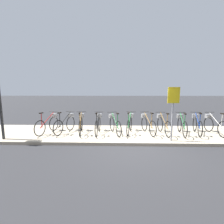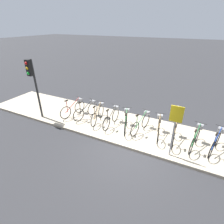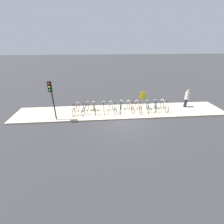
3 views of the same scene
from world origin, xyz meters
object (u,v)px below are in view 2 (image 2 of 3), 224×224
(parked_bicycle_7, at_px, (175,132))
(sign_post, at_px, (175,123))
(parked_bicycle_2, at_px, (98,113))
(parked_bicycle_9, at_px, (216,141))
(parked_bicycle_5, at_px, (142,122))
(parked_bicycle_1, at_px, (87,110))
(parked_bicycle_0, at_px, (74,107))
(parked_bicycle_4, at_px, (126,120))
(traffic_light, at_px, (32,77))
(parked_bicycle_8, at_px, (196,137))
(parked_bicycle_3, at_px, (112,117))
(parked_bicycle_6, at_px, (159,127))

(parked_bicycle_7, relative_size, sign_post, 0.79)
(parked_bicycle_2, distance_m, parked_bicycle_9, 5.33)
(parked_bicycle_5, bearing_deg, parked_bicycle_1, -179.21)
(parked_bicycle_0, relative_size, parked_bicycle_4, 1.02)
(parked_bicycle_0, xyz_separation_m, traffic_light, (-1.44, -1.09, 1.77))
(parked_bicycle_2, xyz_separation_m, parked_bicycle_8, (4.60, -0.06, 0.00))
(parked_bicycle_1, bearing_deg, parked_bicycle_2, -5.59)
(parked_bicycle_2, bearing_deg, parked_bicycle_4, -1.93)
(parked_bicycle_4, relative_size, parked_bicycle_8, 0.97)
(parked_bicycle_2, distance_m, parked_bicycle_3, 0.80)
(parked_bicycle_2, height_order, parked_bicycle_9, same)
(parked_bicycle_1, distance_m, parked_bicycle_4, 2.29)
(parked_bicycle_1, bearing_deg, sign_post, -14.01)
(parked_bicycle_6, relative_size, parked_bicycle_7, 0.99)
(parked_bicycle_5, bearing_deg, parked_bicycle_3, -174.64)
(parked_bicycle_2, xyz_separation_m, parked_bicycle_9, (5.33, 0.03, 0.00))
(parked_bicycle_3, xyz_separation_m, parked_bicycle_4, (0.75, -0.03, 0.00))
(parked_bicycle_3, relative_size, parked_bicycle_8, 1.01)
(parked_bicycle_2, height_order, traffic_light, traffic_light)
(parked_bicycle_9, bearing_deg, parked_bicycle_1, 179.60)
(sign_post, bearing_deg, traffic_light, -179.51)
(parked_bicycle_0, distance_m, parked_bicycle_8, 6.11)
(parked_bicycle_0, xyz_separation_m, parked_bicycle_5, (3.79, 0.14, 0.00))
(parked_bicycle_0, relative_size, parked_bicycle_7, 0.98)
(parked_bicycle_5, height_order, sign_post, sign_post)
(parked_bicycle_4, bearing_deg, parked_bicycle_7, 0.63)
(parked_bicycle_8, height_order, traffic_light, traffic_light)
(parked_bicycle_0, bearing_deg, parked_bicycle_8, -0.33)
(parked_bicycle_0, height_order, parked_bicycle_5, same)
(parked_bicycle_4, height_order, parked_bicycle_7, same)
(parked_bicycle_3, xyz_separation_m, parked_bicycle_8, (3.80, -0.03, 0.00))
(parked_bicycle_5, xyz_separation_m, parked_bicycle_6, (0.81, -0.07, 0.00))
(parked_bicycle_3, height_order, parked_bicycle_9, same)
(parked_bicycle_6, distance_m, traffic_light, 6.39)
(parked_bicycle_0, relative_size, parked_bicycle_1, 1.01)
(parked_bicycle_0, bearing_deg, sign_post, -11.03)
(parked_bicycle_7, bearing_deg, parked_bicycle_3, 179.94)
(parked_bicycle_1, relative_size, parked_bicycle_7, 0.97)
(traffic_light, bearing_deg, parked_bicycle_4, 13.25)
(parked_bicycle_9, distance_m, traffic_light, 8.54)
(parked_bicycle_8, bearing_deg, parked_bicycle_9, 6.82)
(parked_bicycle_7, bearing_deg, sign_post, -89.18)
(parked_bicycle_5, bearing_deg, parked_bicycle_9, -1.57)
(parked_bicycle_5, bearing_deg, parked_bicycle_4, -167.01)
(parked_bicycle_0, height_order, parked_bicycle_1, same)
(parked_bicycle_6, xyz_separation_m, traffic_light, (-6.03, -1.16, 1.77))
(parked_bicycle_2, xyz_separation_m, traffic_light, (-2.95, -1.11, 1.77))
(parked_bicycle_1, distance_m, parked_bicycle_3, 1.54)
(parked_bicycle_3, height_order, traffic_light, traffic_light)
(parked_bicycle_2, distance_m, parked_bicycle_4, 1.56)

